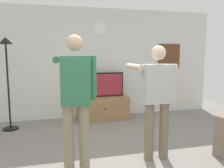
% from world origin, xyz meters
% --- Properties ---
extents(back_wall, '(6.40, 0.10, 2.70)m').
position_xyz_m(back_wall, '(0.00, 2.95, 1.35)').
color(back_wall, silver).
rests_on(back_wall, ground_plane).
extents(tv_stand, '(1.24, 0.52, 0.55)m').
position_xyz_m(tv_stand, '(0.18, 2.60, 0.27)').
color(tv_stand, '#997047').
rests_on(tv_stand, ground_plane).
extents(television, '(1.02, 0.07, 0.59)m').
position_xyz_m(television, '(0.18, 2.65, 0.84)').
color(television, black).
rests_on(television, tv_stand).
extents(wall_clock, '(0.30, 0.03, 0.30)m').
position_xyz_m(wall_clock, '(0.18, 2.89, 2.19)').
color(wall_clock, white).
extents(framed_picture, '(0.63, 0.04, 0.63)m').
position_xyz_m(framed_picture, '(2.07, 2.90, 1.53)').
color(framed_picture, brown).
extents(floor_lamp, '(0.32, 0.32, 1.92)m').
position_xyz_m(floor_lamp, '(-1.88, 2.32, 1.37)').
color(floor_lamp, black).
rests_on(floor_lamp, ground_plane).
extents(person_standing_nearer_lamp, '(0.56, 0.78, 1.83)m').
position_xyz_m(person_standing_nearer_lamp, '(-0.68, 0.27, 1.04)').
color(person_standing_nearer_lamp, gray).
rests_on(person_standing_nearer_lamp, ground_plane).
extents(person_standing_nearer_couch, '(0.62, 0.78, 1.71)m').
position_xyz_m(person_standing_nearer_couch, '(0.52, 0.33, 0.98)').
color(person_standing_nearer_couch, '#7A6B56').
rests_on(person_standing_nearer_couch, ground_plane).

